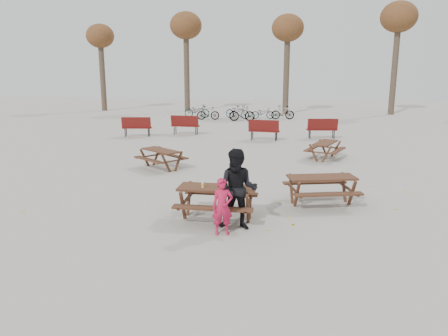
# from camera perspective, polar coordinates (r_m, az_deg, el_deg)

# --- Properties ---
(ground) EXTENTS (80.00, 80.00, 0.00)m
(ground) POSITION_cam_1_polar(r_m,az_deg,el_deg) (10.36, -0.89, -6.63)
(ground) COLOR gray
(ground) RESTS_ON ground
(main_picnic_table) EXTENTS (1.80, 1.45, 0.78)m
(main_picnic_table) POSITION_cam_1_polar(r_m,az_deg,el_deg) (10.18, -0.90, -3.51)
(main_picnic_table) COLOR #392114
(main_picnic_table) RESTS_ON ground
(food_tray) EXTENTS (0.18, 0.11, 0.03)m
(food_tray) POSITION_cam_1_polar(r_m,az_deg,el_deg) (10.00, 0.25, -2.59)
(food_tray) COLOR white
(food_tray) RESTS_ON main_picnic_table
(bread_roll) EXTENTS (0.14, 0.06, 0.05)m
(bread_roll) POSITION_cam_1_polar(r_m,az_deg,el_deg) (9.98, 0.25, -2.36)
(bread_roll) COLOR tan
(bread_roll) RESTS_ON food_tray
(soda_bottle) EXTENTS (0.07, 0.07, 0.17)m
(soda_bottle) POSITION_cam_1_polar(r_m,az_deg,el_deg) (10.07, -2.78, -2.17)
(soda_bottle) COLOR silver
(soda_bottle) RESTS_ON main_picnic_table
(child) EXTENTS (0.51, 0.41, 1.23)m
(child) POSITION_cam_1_polar(r_m,az_deg,el_deg) (9.22, -0.21, -5.10)
(child) COLOR #BE1741
(child) RESTS_ON ground
(adult) EXTENTS (0.89, 0.71, 1.79)m
(adult) POSITION_cam_1_polar(r_m,az_deg,el_deg) (9.49, 1.85, -2.82)
(adult) COLOR black
(adult) RESTS_ON ground
(picnic_table_east) EXTENTS (2.02, 1.79, 0.74)m
(picnic_table_east) POSITION_cam_1_polar(r_m,az_deg,el_deg) (11.61, 12.57, -2.86)
(picnic_table_east) COLOR #392114
(picnic_table_east) RESTS_ON ground
(picnic_table_north) EXTENTS (2.01, 1.95, 0.67)m
(picnic_table_north) POSITION_cam_1_polar(r_m,az_deg,el_deg) (15.53, -8.20, 1.16)
(picnic_table_north) COLOR #392114
(picnic_table_north) RESTS_ON ground
(picnic_table_far) EXTENTS (1.69, 1.87, 0.66)m
(picnic_table_far) POSITION_cam_1_polar(r_m,az_deg,el_deg) (17.44, 13.04, 2.24)
(picnic_table_far) COLOR #392114
(picnic_table_far) RESTS_ON ground
(park_bench_row) EXTENTS (11.02, 1.93, 1.03)m
(park_bench_row) POSITION_cam_1_polar(r_m,az_deg,el_deg) (22.36, 0.21, 5.34)
(park_bench_row) COLOR maroon
(park_bench_row) RESTS_ON ground
(bicycle_row) EXTENTS (7.86, 2.36, 1.03)m
(bicycle_row) POSITION_cam_1_polar(r_m,az_deg,el_deg) (30.56, 1.41, 7.30)
(bicycle_row) COLOR black
(bicycle_row) RESTS_ON ground
(tree_row) EXTENTS (32.17, 3.52, 8.26)m
(tree_row) POSITION_cam_1_polar(r_m,az_deg,el_deg) (34.88, 8.17, 17.28)
(tree_row) COLOR #382B21
(tree_row) RESTS_ON ground
(fallen_leaves) EXTENTS (11.00, 11.00, 0.01)m
(fallen_leaves) POSITION_cam_1_polar(r_m,az_deg,el_deg) (12.66, 3.32, -2.98)
(fallen_leaves) COLOR gold
(fallen_leaves) RESTS_ON ground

